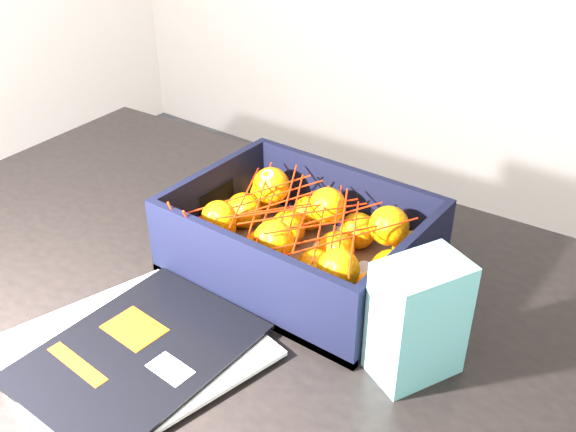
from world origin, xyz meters
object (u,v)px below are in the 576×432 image
Objects in this scene: table at (219,325)px; magazine_stack at (133,352)px; retail_carton at (418,320)px; produce_crate at (300,248)px.

magazine_stack reaches higher than table.
magazine_stack is 0.36m from retail_carton.
produce_crate is 0.25m from retail_carton.
table is at bearing 100.31° from magazine_stack.
magazine_stack is 0.95× the size of produce_crate.
table is 0.22m from magazine_stack.
retail_carton is at bearing 0.06° from table.
table is at bearing -154.60° from retail_carton.
retail_carton is (0.29, 0.19, 0.07)m from magazine_stack.
magazine_stack is at bearing -102.12° from produce_crate.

